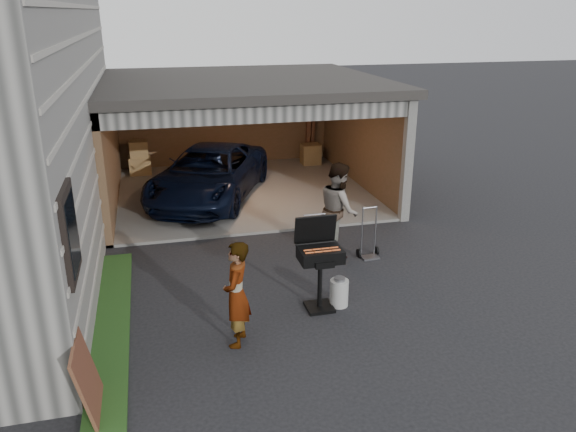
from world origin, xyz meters
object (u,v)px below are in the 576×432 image
woman (237,294)px  hand_truck (369,247)px  bbq_grill (320,257)px  propane_tank (339,293)px  man (339,209)px  minivan (209,176)px  plywood_panel (88,380)px

woman → hand_truck: size_ratio=1.52×
bbq_grill → propane_tank: (0.33, -0.01, -0.65)m
man → propane_tank: man is taller
hand_truck → man: bearing=141.5°
minivan → propane_tank: (1.38, -5.78, -0.41)m
propane_tank → hand_truck: size_ratio=0.44×
bbq_grill → plywood_panel: 3.75m
minivan → man: size_ratio=2.53×
man → bbq_grill: man is taller
minivan → propane_tank: bearing=-52.5°
bbq_grill → propane_tank: size_ratio=3.33×
bbq_grill → hand_truck: bearing=47.5°
plywood_panel → hand_truck: bearing=35.1°
bbq_grill → hand_truck: size_ratio=1.46×
woman → propane_tank: size_ratio=3.49×
bbq_grill → plywood_panel: bearing=-152.2°
propane_tank → minivan: bearing=103.4°
propane_tank → hand_truck: 2.01m
bbq_grill → hand_truck: 2.31m
woman → man: (2.39, 2.67, 0.13)m
woman → man: 3.58m
minivan → hand_truck: minivan is taller
hand_truck → minivan: bearing=117.8°
woman → minivan: bearing=-162.9°
man → bbq_grill: size_ratio=1.22×
propane_tank → plywood_panel: bearing=-154.6°
bbq_grill → plywood_panel: bbq_grill is taller
man → hand_truck: man is taller
propane_tank → plywood_panel: size_ratio=0.47×
minivan → bbq_grill: size_ratio=3.09×
propane_tank → woman: bearing=-158.7°
minivan → propane_tank: 5.95m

